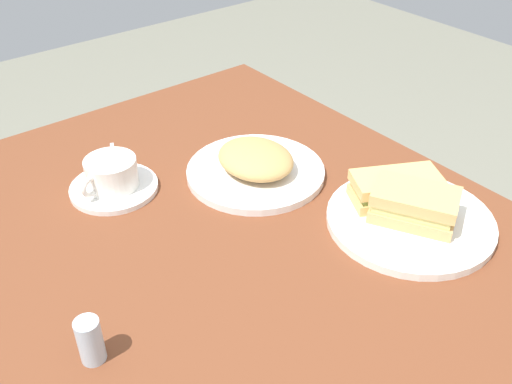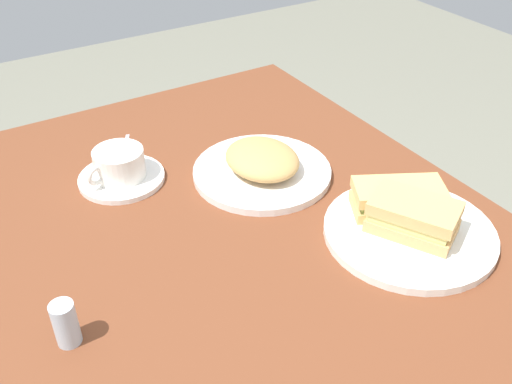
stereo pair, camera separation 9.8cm
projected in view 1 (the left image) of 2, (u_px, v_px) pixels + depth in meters
The scene contains 10 objects.
dining_table at pixel (280, 330), 0.91m from camera, with size 1.35×0.90×0.74m.
sandwich_plate at pixel (410, 220), 0.96m from camera, with size 0.28×0.28×0.01m, color white.
sandwich_front at pixel (414, 205), 0.94m from camera, with size 0.16×0.14×0.05m.
sandwich_back at pixel (396, 188), 0.98m from camera, with size 0.13×0.16×0.05m.
coffee_saucer at pixel (114, 188), 1.04m from camera, with size 0.16×0.16×0.01m, color white.
coffee_cup at pixel (111, 172), 1.02m from camera, with size 0.09×0.11×0.05m.
spoon at pixel (113, 161), 1.10m from camera, with size 0.09×0.05×0.01m.
side_plate at pixel (256, 172), 1.08m from camera, with size 0.26×0.26×0.01m, color white.
side_food_pile at pixel (256, 158), 1.06m from camera, with size 0.15×0.13×0.04m, color tan.
salt_shaker at pixel (90, 341), 0.72m from camera, with size 0.03×0.03×0.07m, color silver.
Camera 1 is at (-0.46, 0.41, 1.34)m, focal length 40.70 mm.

